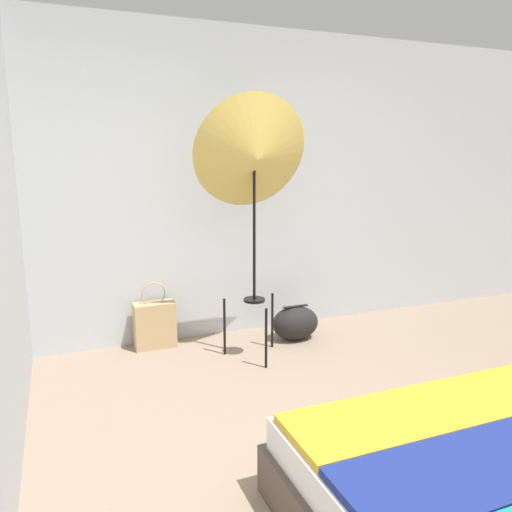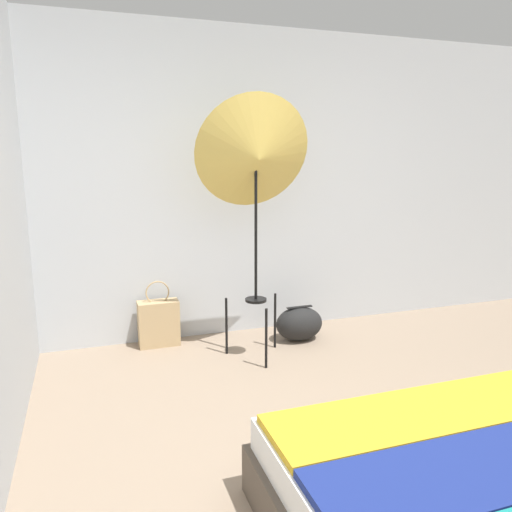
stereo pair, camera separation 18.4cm
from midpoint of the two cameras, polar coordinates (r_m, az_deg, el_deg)
The scene contains 5 objects.
ground_plane at distance 2.65m, azimuth 10.35°, elevation -24.75°, with size 14.00×14.00×0.00m, color gray.
wall_back at distance 4.28m, azimuth -5.77°, elevation 7.96°, with size 8.00×0.05×2.60m.
photo_umbrella at distance 3.70m, azimuth -1.66°, elevation 11.21°, with size 0.88×0.48×2.00m.
tote_bag at distance 4.23m, azimuth -12.73°, elevation -7.63°, with size 0.33×0.16×0.55m.
duffel_bag at distance 4.32m, azimuth 3.29°, elevation -7.65°, with size 0.41×0.29×0.30m.
Camera 1 is at (-1.27, -1.76, 1.56)m, focal length 35.00 mm.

